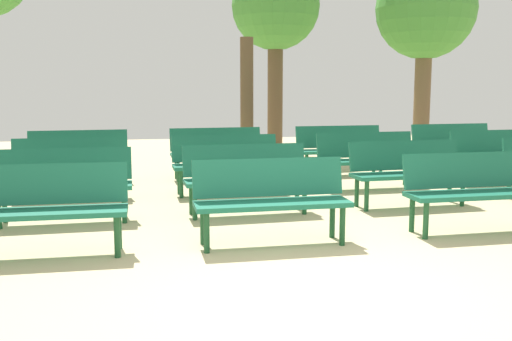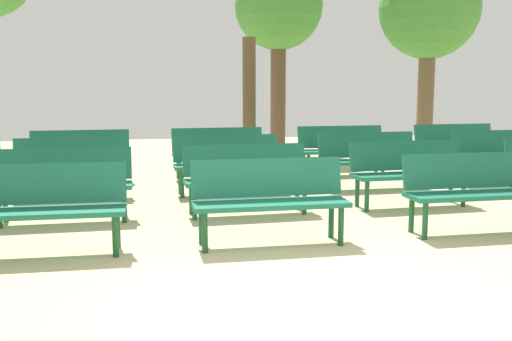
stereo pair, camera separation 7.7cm
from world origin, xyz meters
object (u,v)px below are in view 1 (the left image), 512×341
object	(u,v)px
bench_r0_c1	(43,204)
bench_r2_c4	(498,153)
bench_r2_c1	(70,164)
bench_r3_c3	(340,147)
bench_r1_c2	(247,174)
bench_r0_c2	(271,196)
bench_r1_c1	(64,180)
bench_r3_c1	(78,153)
tree_2	(426,11)
bench_r2_c3	(367,156)
bench_r0_c3	(474,187)
bench_r1_c3	(408,169)
tree_0	(247,101)
bench_r3_c4	(453,144)
bench_r3_c2	(217,150)
bench_r2_c2	(226,160)
tree_3	(276,9)

from	to	relation	value
bench_r0_c1	bench_r2_c4	size ratio (longest dim) A/B	0.99
bench_r2_c1	bench_r3_c3	size ratio (longest dim) A/B	1.01
bench_r2_c4	bench_r1_c2	bearing A→B (deg)	-163.96
bench_r0_c2	bench_r1_c1	distance (m)	2.64
bench_r1_c2	bench_r3_c1	xyz separation A→B (m)	(-2.39, 2.71, 0.00)
tree_2	bench_r2_c4	bearing A→B (deg)	-99.37
bench_r2_c1	bench_r1_c1	bearing A→B (deg)	-89.28
bench_r1_c2	bench_r2_c3	world-z (taller)	same
bench_r0_c3	bench_r1_c2	xyz separation A→B (m)	(-2.38, 1.33, 0.00)
bench_r1_c3	tree_0	size ratio (longest dim) A/B	0.64
bench_r0_c2	bench_r1_c3	bearing A→B (deg)	33.85
bench_r0_c3	bench_r1_c1	xyz separation A→B (m)	(-4.61, 1.25, 0.00)
bench_r2_c1	bench_r3_c4	distance (m)	7.02
bench_r0_c1	bench_r1_c3	xyz separation A→B (m)	(4.46, 1.60, 0.00)
bench_r3_c3	bench_r3_c4	bearing A→B (deg)	0.99
bench_r3_c1	bench_r3_c4	bearing A→B (deg)	-0.04
bench_r0_c2	bench_r2_c4	world-z (taller)	same
bench_r2_c1	bench_r3_c4	xyz separation A→B (m)	(6.81, 1.70, 0.00)
bench_r0_c3	tree_2	size ratio (longest dim) A/B	0.36
bench_r3_c2	bench_r2_c1	bearing A→B (deg)	-149.19
bench_r0_c3	bench_r2_c1	xyz separation A→B (m)	(-4.72, 2.68, 0.00)
bench_r2_c2	tree_0	distance (m)	3.43
bench_r0_c1	bench_r1_c2	distance (m)	2.68
bench_r1_c2	bench_r3_c3	xyz separation A→B (m)	(2.19, 2.95, 0.00)
bench_r2_c4	tree_3	xyz separation A→B (m)	(-2.73, 5.04, 2.86)
bench_r0_c2	bench_r1_c2	bearing A→B (deg)	89.46
bench_r2_c2	tree_0	size ratio (longest dim) A/B	0.63
bench_r0_c1	bench_r1_c1	size ratio (longest dim) A/B	0.99
bench_r1_c1	bench_r3_c1	distance (m)	2.79
bench_r1_c3	bench_r2_c4	world-z (taller)	same
bench_r1_c1	bench_r0_c3	bearing A→B (deg)	-17.17
bench_r3_c1	bench_r3_c3	xyz separation A→B (m)	(4.58, 0.24, 0.00)
bench_r2_c4	bench_r3_c3	xyz separation A→B (m)	(-2.28, 1.38, 0.00)
bench_r0_c1	bench_r1_c1	world-z (taller)	same
bench_r1_c3	bench_r2_c3	world-z (taller)	same
bench_r1_c2	bench_r2_c2	size ratio (longest dim) A/B	1.00
bench_r2_c2	bench_r3_c4	bearing A→B (deg)	17.36
bench_r3_c2	tree_0	bearing A→B (deg)	62.70
bench_r0_c1	bench_r1_c3	world-z (taller)	same
bench_r0_c2	bench_r2_c1	size ratio (longest dim) A/B	0.99
bench_r1_c2	bench_r2_c4	size ratio (longest dim) A/B	1.00
bench_r2_c1	tree_0	bearing A→B (deg)	43.31
bench_r1_c1	tree_2	xyz separation A→B (m)	(7.43, 6.07, 2.80)
bench_r1_c1	bench_r3_c4	distance (m)	7.40
bench_r0_c1	tree_2	distance (m)	10.91
bench_r1_c1	bench_r3_c2	world-z (taller)	same
bench_r0_c1	bench_r2_c1	size ratio (longest dim) A/B	0.99
bench_r2_c1	tree_3	xyz separation A→B (m)	(4.08, 5.25, 2.86)
bench_r0_c3	tree_3	distance (m)	8.46
tree_2	tree_0	bearing A→B (deg)	-163.14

